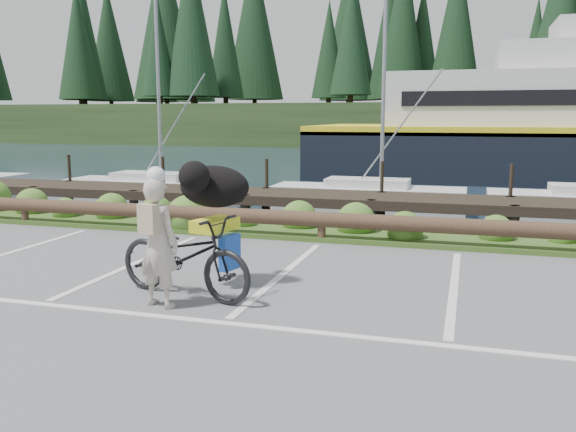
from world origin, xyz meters
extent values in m
plane|color=#565659|center=(0.00, 0.00, 0.00)|extent=(72.00, 72.00, 0.00)
plane|color=#172637|center=(0.00, 48.00, -1.20)|extent=(160.00, 160.00, 0.00)
cube|color=#3D5B21|center=(0.00, 5.30, 0.05)|extent=(34.00, 1.60, 0.10)
imported|color=black|center=(-0.94, 0.48, 0.57)|extent=(2.31, 1.26, 1.15)
imported|color=#BAAE9D|center=(-1.06, -0.02, 0.84)|extent=(0.69, 0.54, 1.69)
ellipsoid|color=black|center=(-0.78, 1.16, 1.46)|extent=(0.75, 1.15, 0.61)
camera|label=1|loc=(2.73, -6.89, 2.46)|focal=38.00mm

